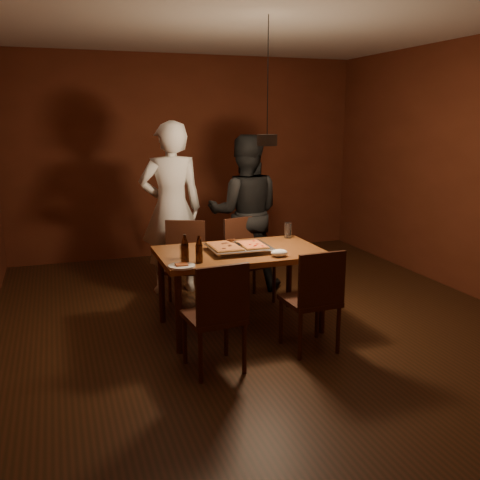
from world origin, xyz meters
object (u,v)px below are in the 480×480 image
object	(u,v)px
chair_near_left	(218,308)
beer_bottle_b	(199,249)
beer_bottle_a	(185,249)
pendant_lamp	(267,139)
dining_table	(240,258)
chair_far_left	(184,256)
chair_near_right	(315,292)
diner_white	(171,209)
pizza_tray	(239,249)
diner_dark	(245,213)
chair_far_right	(246,252)
plate_slice	(182,266)

from	to	relation	value
chair_near_left	beer_bottle_b	world-z (taller)	beer_bottle_b
beer_bottle_a	pendant_lamp	xyz separation A→B (m)	(0.83, 0.24, 0.89)
dining_table	beer_bottle_a	world-z (taller)	beer_bottle_a
chair_far_left	chair_near_right	bearing A→B (deg)	141.21
beer_bottle_a	chair_far_left	bearing A→B (deg)	77.64
chair_near_left	diner_white	distance (m)	2.15
chair_far_left	chair_near_left	world-z (taller)	same
pizza_tray	diner_white	bearing A→B (deg)	108.95
chair_near_left	diner_dark	world-z (taller)	diner_dark
chair_far_left	chair_far_right	world-z (taller)	same
chair_near_left	pendant_lamp	world-z (taller)	pendant_lamp
beer_bottle_a	diner_dark	bearing A→B (deg)	53.83
diner_white	chair_far_right	bearing A→B (deg)	143.89
beer_bottle_a	beer_bottle_b	xyz separation A→B (m)	(0.12, -0.02, -0.01)
chair_far_left	beer_bottle_b	xyz separation A→B (m)	(-0.11, -1.06, 0.33)
pizza_tray	pendant_lamp	bearing A→B (deg)	2.95
beer_bottle_b	plate_slice	size ratio (longest dim) A/B	1.05
pizza_tray	diner_white	size ratio (longest dim) A/B	0.29
pizza_tray	dining_table	bearing A→B (deg)	58.04
chair_near_left	chair_far_right	bearing A→B (deg)	57.82
beer_bottle_a	chair_near_left	bearing A→B (deg)	-78.57
dining_table	chair_far_right	bearing A→B (deg)	66.23
chair_far_right	diner_dark	xyz separation A→B (m)	(0.13, 0.41, 0.35)
chair_near_left	diner_white	xyz separation A→B (m)	(0.10, 2.11, 0.42)
plate_slice	pendant_lamp	distance (m)	1.38
chair_near_right	chair_near_left	bearing A→B (deg)	-175.56
chair_far_right	pendant_lamp	distance (m)	1.45
diner_dark	beer_bottle_b	bearing A→B (deg)	76.24
beer_bottle_a	pendant_lamp	bearing A→B (deg)	16.11
chair_far_right	pizza_tray	world-z (taller)	chair_far_right
chair_far_left	beer_bottle_b	bearing A→B (deg)	108.42
chair_near_right	beer_bottle_a	world-z (taller)	beer_bottle_a
diner_white	plate_slice	bearing A→B (deg)	82.45
chair_far_right	pizza_tray	xyz separation A→B (m)	(-0.34, -0.77, 0.24)
chair_near_left	diner_white	bearing A→B (deg)	81.84
chair_far_right	chair_near_left	distance (m)	1.76
diner_white	beer_bottle_b	bearing A→B (deg)	88.14
chair_far_left	beer_bottle_b	size ratio (longest dim) A/B	2.40
beer_bottle_b	diner_white	distance (m)	1.57
dining_table	chair_near_right	world-z (taller)	chair_near_right
dining_table	plate_slice	xyz separation A→B (m)	(-0.63, -0.37, 0.08)
chair_near_left	diner_white	size ratio (longest dim) A/B	0.25
chair_near_left	pendant_lamp	size ratio (longest dim) A/B	0.44
pizza_tray	diner_dark	bearing A→B (deg)	72.04
dining_table	beer_bottle_a	bearing A→B (deg)	-155.24
plate_slice	diner_dark	size ratio (longest dim) A/B	0.13
chair_far_right	diner_white	xyz separation A→B (m)	(-0.69, 0.54, 0.42)
dining_table	pendant_lamp	xyz separation A→B (m)	(0.25, -0.03, 1.08)
pizza_tray	diner_dark	distance (m)	1.28
chair_far_left	chair_near_left	bearing A→B (deg)	110.32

